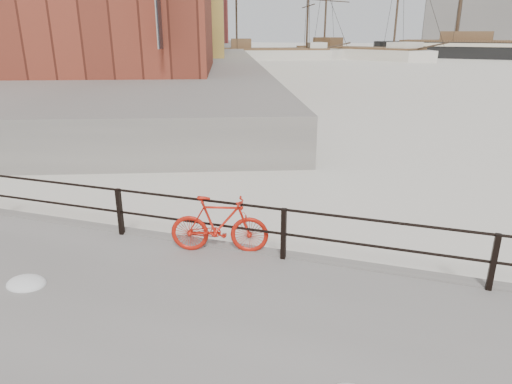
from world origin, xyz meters
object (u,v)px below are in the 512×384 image
Objects in this scene: bicycle at (219,224)px; workboat_near at (90,77)px; schooner_mid at (356,59)px; workboat_far at (118,69)px; schooner_left at (272,59)px.

bicycle is 43.03m from workboat_near.
bicycle is 77.00m from schooner_mid.
schooner_mid is at bearing 6.93° from workboat_far.
schooner_mid is at bearing 57.33° from workboat_near.
schooner_mid is 14.95m from schooner_left.
schooner_left is 38.07m from workboat_near.
workboat_near and workboat_far have the same top height.
schooner_mid reaches higher than workboat_near.
schooner_left reaches higher than workboat_near.
workboat_far is at bearing -138.03° from schooner_left.
schooner_left is 2.09× the size of workboat_near.
workboat_near is at bearing -113.99° from workboat_far.
bicycle is 0.18× the size of workboat_far.
schooner_left is at bearing 70.75° from workboat_near.
workboat_far reaches higher than bicycle.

